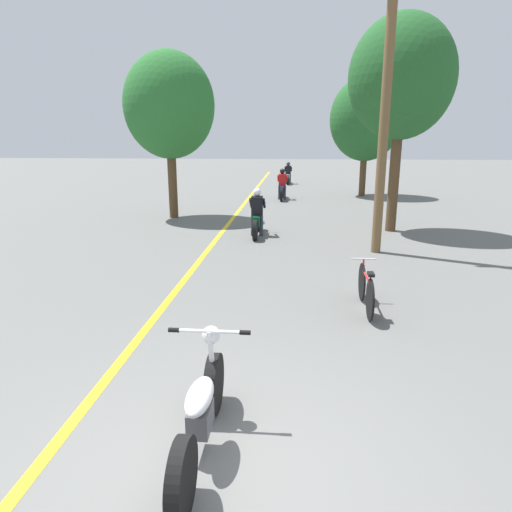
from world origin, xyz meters
The scene contains 11 objects.
ground_plane centered at (0.00, 0.00, 0.00)m, with size 120.00×120.00×0.00m, color #60605E.
lane_stripe_center centered at (-1.70, 12.23, 0.00)m, with size 0.14×48.00×0.01m, color yellow.
utility_pole centered at (2.71, 8.35, 3.56)m, with size 1.10×0.24×6.94m.
roadside_tree_right_near centered at (3.64, 11.24, 4.59)m, with size 3.13×2.82×6.42m.
roadside_tree_right_far centered at (3.96, 20.28, 3.75)m, with size 3.53×3.18×5.80m.
roadside_tree_left centered at (-3.92, 13.09, 3.97)m, with size 3.22×2.89×5.84m.
motorcycle_foreground centered at (-0.25, 0.27, 0.42)m, with size 0.84×2.08×1.04m.
motorcycle_rider_lead centered at (-0.56, 10.17, 0.54)m, with size 0.50×2.01×1.43m.
motorcycle_rider_mid centered at (-0.05, 18.55, 0.55)m, with size 0.50×2.14×1.46m.
motorcycle_rider_far centered at (0.09, 26.07, 0.53)m, with size 0.50×1.97×1.38m.
bicycle_parked centered at (1.84, 4.17, 0.37)m, with size 0.44×1.65×0.80m.
Camera 1 is at (0.59, -3.43, 2.91)m, focal length 32.00 mm.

